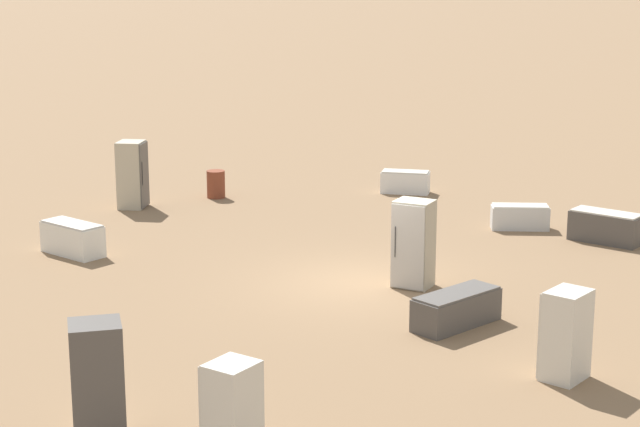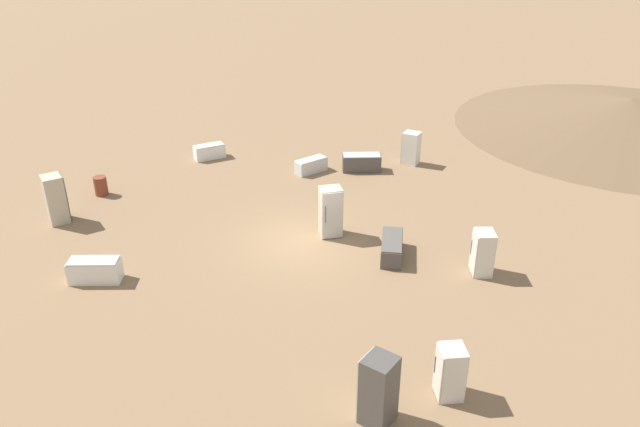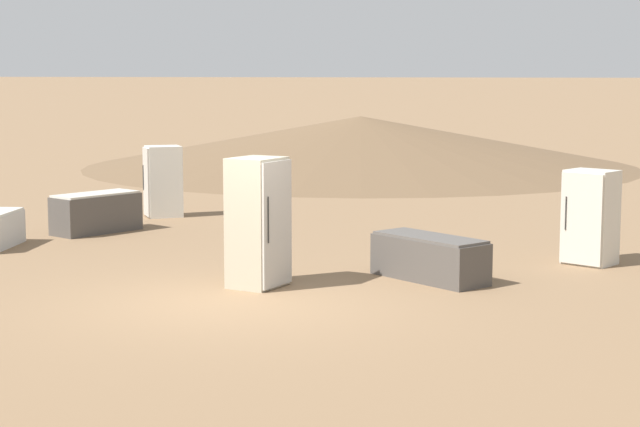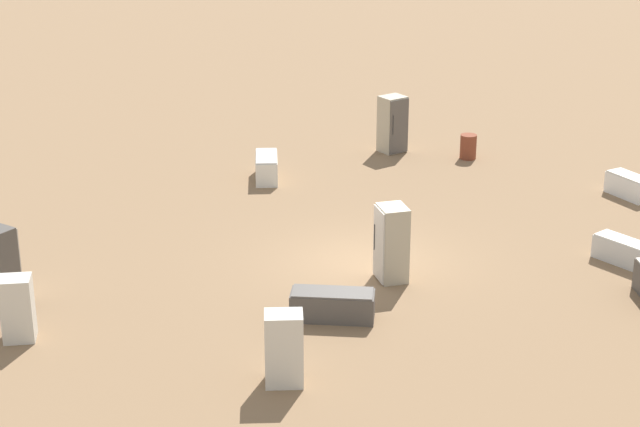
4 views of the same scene
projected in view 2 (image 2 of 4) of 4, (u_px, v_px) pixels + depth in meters
The scene contains 14 objects.
ground_plane at pixel (304, 242), 22.54m from camera, with size 1000.00×1000.00×0.00m, color #846647.
dirt_mound at pixel (628, 114), 33.23m from camera, with size 18.08×18.08×1.64m.
discarded_fridge_0 at pixel (331, 212), 22.59m from camera, with size 0.93×0.86×1.88m.
discarded_fridge_1 at pixel (392, 248), 21.50m from camera, with size 1.69×1.92×0.67m.
discarded_fridge_2 at pixel (378, 390), 14.44m from camera, with size 0.96×0.97×1.83m.
discarded_fridge_3 at pixel (450, 372), 15.27m from camera, with size 0.85×0.85×1.44m.
discarded_fridge_4 at pixel (362, 162), 28.29m from camera, with size 1.85×1.43×0.77m.
discarded_fridge_5 at pixel (95, 270), 20.09m from camera, with size 1.75×1.37×0.77m.
discarded_fridge_6 at pixel (483, 253), 20.33m from camera, with size 0.91×0.95×1.53m.
discarded_fridge_7 at pixel (411, 148), 28.86m from camera, with size 0.92×0.96×1.52m.
discarded_fridge_8 at pixel (311, 165), 28.15m from camera, with size 1.53×0.75×0.64m.
discarded_fridge_9 at pixel (209, 151), 29.65m from camera, with size 1.45×0.66×0.67m.
discarded_fridge_10 at pixel (56, 199), 23.55m from camera, with size 0.78×0.82×1.89m.
rusty_barrel at pixel (101, 186), 25.94m from camera, with size 0.54×0.54×0.81m.
Camera 2 is at (9.20, 17.36, 11.10)m, focal length 35.00 mm.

